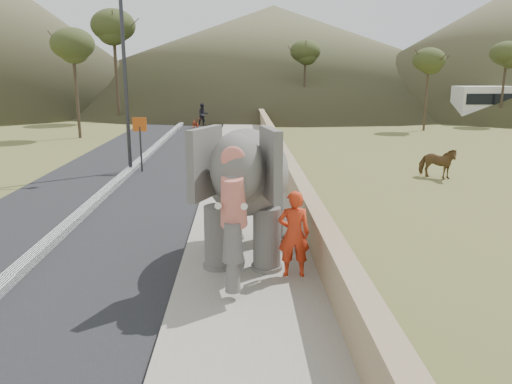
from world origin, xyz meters
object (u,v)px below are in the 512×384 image
(cow, at_px, (437,163))
(motorcyclist, at_px, (200,118))
(lamppost, at_px, (131,58))
(elephant_and_man, at_px, (248,190))

(cow, relative_size, motorcyclist, 0.79)
(lamppost, distance_m, elephant_and_man, 12.06)
(lamppost, distance_m, motorcyclist, 17.49)
(cow, height_order, elephant_and_man, elephant_and_man)
(cow, bearing_deg, lamppost, 115.85)
(cow, bearing_deg, elephant_and_man, 171.90)
(motorcyclist, bearing_deg, lamppost, -94.80)
(cow, xyz_separation_m, elephant_and_man, (-7.95, -8.87, 1.03))
(elephant_and_man, relative_size, motorcyclist, 2.29)
(cow, height_order, motorcyclist, motorcyclist)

